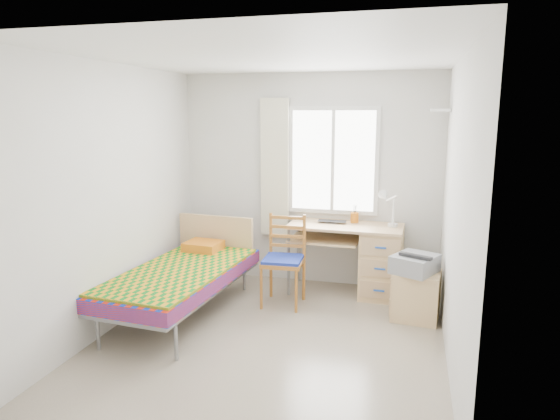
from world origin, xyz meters
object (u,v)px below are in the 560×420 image
at_px(desk, 375,258).
at_px(printer, 415,263).
at_px(chair, 285,255).
at_px(cabinet, 416,295).
at_px(bed, 184,274).

relative_size(desk, printer, 2.39).
xyz_separation_m(chair, printer, (1.40, -0.10, 0.04)).
bearing_deg(desk, cabinet, -49.94).
xyz_separation_m(bed, printer, (2.37, 0.46, 0.18)).
distance_m(desk, printer, 0.77).
xyz_separation_m(desk, printer, (0.44, -0.61, 0.16)).
relative_size(bed, cabinet, 4.09).
bearing_deg(cabinet, printer, -138.14).
xyz_separation_m(desk, chair, (-0.96, -0.51, 0.12)).
bearing_deg(printer, chair, -158.19).
distance_m(cabinet, printer, 0.35).
height_order(desk, printer, desk).
distance_m(chair, cabinet, 1.47).
height_order(bed, chair, chair).
bearing_deg(printer, cabinet, 60.87).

